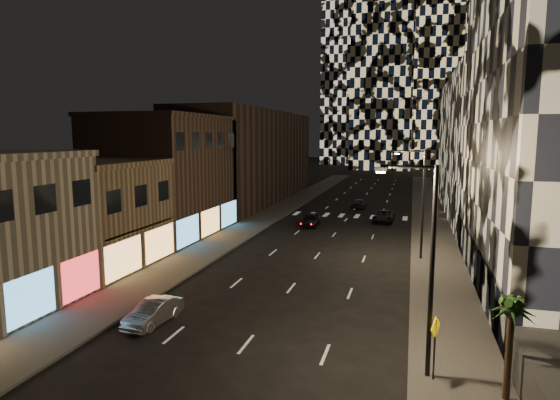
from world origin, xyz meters
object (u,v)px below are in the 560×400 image
Objects in this scene: car_silver_parked at (153,312)px; streetlight_near at (426,256)px; ped_sign at (435,337)px; car_dark_oncoming at (359,204)px; car_dark_rightlane at (384,216)px; streetlight_far at (420,196)px; palm_tree at (511,315)px; car_dark_midlane at (311,220)px.

streetlight_near is at bearing -2.46° from car_silver_parked.
car_dark_oncoming is at bearing 123.48° from ped_sign.
car_silver_parked is at bearing -104.38° from car_dark_rightlane.
streetlight_near is 3.36m from ped_sign.
streetlight_near is 1.00× the size of streetlight_far.
car_dark_rightlane is 38.46m from palm_tree.
streetlight_far is 2.19× the size of palm_tree.
car_silver_parked reaches higher than car_dark_oncoming.
streetlight_far reaches higher than car_dark_oncoming.
car_dark_oncoming is 10.91m from car_dark_rightlane.
car_dark_rightlane is at bearing 95.95° from streetlight_near.
streetlight_near is at bearing 100.06° from car_dark_oncoming.
car_dark_rightlane is at bearing 100.47° from palm_tree.
palm_tree is (17.30, -3.05, 2.89)m from car_silver_parked.
streetlight_far is at bearing 90.00° from streetlight_near.
palm_tree is at bearing 103.49° from car_dark_oncoming.
palm_tree reaches higher than car_dark_rightlane.
palm_tree reaches higher than ped_sign.
ped_sign is at bearing 100.56° from car_dark_oncoming.
ped_sign is (0.47, -20.28, -3.31)m from streetlight_far.
palm_tree is (14.82, -32.70, 2.77)m from car_dark_midlane.
car_silver_parked is at bearing 82.53° from car_dark_oncoming.
streetlight_near and streetlight_far have the same top height.
ped_sign is at bearing -81.16° from car_dark_rightlane.
streetlight_near reaches higher than car_dark_midlane.
car_silver_parked is 0.89× the size of car_dark_oncoming.
car_dark_midlane is at bearing 90.96° from car_silver_parked.
car_dark_midlane is 15.63m from car_dark_oncoming.
streetlight_far is at bearing 98.51° from palm_tree.
car_dark_midlane is 36.01m from palm_tree.
car_dark_rightlane is 1.20× the size of palm_tree.
ped_sign is (12.15, -31.96, 1.27)m from car_dark_midlane.
palm_tree is (3.15, -1.01, -1.81)m from streetlight_near.
streetlight_near reaches higher than car_silver_parked.
car_dark_midlane is (-11.68, 31.68, -4.58)m from streetlight_near.
car_dark_midlane is at bearing 76.38° from car_dark_oncoming.
ped_sign is (4.29, -36.98, 1.35)m from car_dark_rightlane.
car_dark_oncoming is 0.91× the size of car_dark_rightlane.
car_dark_oncoming is (-7.85, 26.83, -4.70)m from streetlight_far.
car_dark_midlane reaches higher than car_silver_parked.
palm_tree is at bearing -17.88° from streetlight_near.
car_dark_oncoming is 47.86m from ped_sign.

